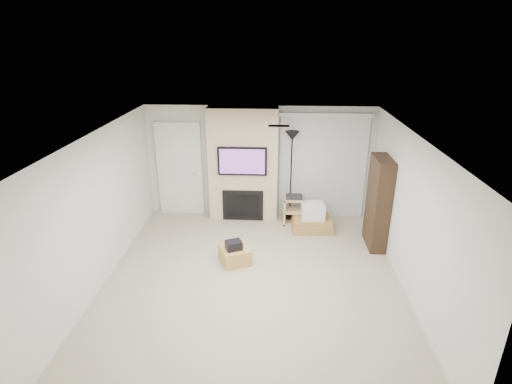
{
  "coord_description": "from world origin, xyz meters",
  "views": [
    {
      "loc": [
        0.35,
        -5.75,
        3.94
      ],
      "look_at": [
        0.0,
        1.2,
        1.15
      ],
      "focal_mm": 28.0,
      "sensor_mm": 36.0,
      "label": 1
    }
  ],
  "objects_px": {
    "av_stand": "(294,209)",
    "box_stack": "(312,219)",
    "ottoman": "(235,255)",
    "bookshelf": "(378,203)",
    "floor_lamp": "(292,151)"
  },
  "relations": [
    {
      "from": "av_stand",
      "to": "box_stack",
      "type": "xyz_separation_m",
      "value": [
        0.39,
        -0.26,
        -0.12
      ]
    },
    {
      "from": "ottoman",
      "to": "floor_lamp",
      "type": "bearing_deg",
      "value": 61.27
    },
    {
      "from": "av_stand",
      "to": "floor_lamp",
      "type": "bearing_deg",
      "value": 108.29
    },
    {
      "from": "ottoman",
      "to": "floor_lamp",
      "type": "distance_m",
      "value": 2.62
    },
    {
      "from": "box_stack",
      "to": "bookshelf",
      "type": "height_order",
      "value": "bookshelf"
    },
    {
      "from": "box_stack",
      "to": "ottoman",
      "type": "bearing_deg",
      "value": -136.77
    },
    {
      "from": "ottoman",
      "to": "box_stack",
      "type": "relative_size",
      "value": 0.55
    },
    {
      "from": "box_stack",
      "to": "floor_lamp",
      "type": "bearing_deg",
      "value": 133.25
    },
    {
      "from": "floor_lamp",
      "to": "bookshelf",
      "type": "bearing_deg",
      "value": -34.36
    },
    {
      "from": "ottoman",
      "to": "av_stand",
      "type": "distance_m",
      "value": 2.04
    },
    {
      "from": "ottoman",
      "to": "bookshelf",
      "type": "bearing_deg",
      "value": 16.55
    },
    {
      "from": "ottoman",
      "to": "bookshelf",
      "type": "xyz_separation_m",
      "value": [
        2.7,
        0.8,
        0.75
      ]
    },
    {
      "from": "av_stand",
      "to": "box_stack",
      "type": "height_order",
      "value": "av_stand"
    },
    {
      "from": "floor_lamp",
      "to": "bookshelf",
      "type": "relative_size",
      "value": 1.12
    },
    {
      "from": "ottoman",
      "to": "bookshelf",
      "type": "relative_size",
      "value": 0.28
    }
  ]
}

